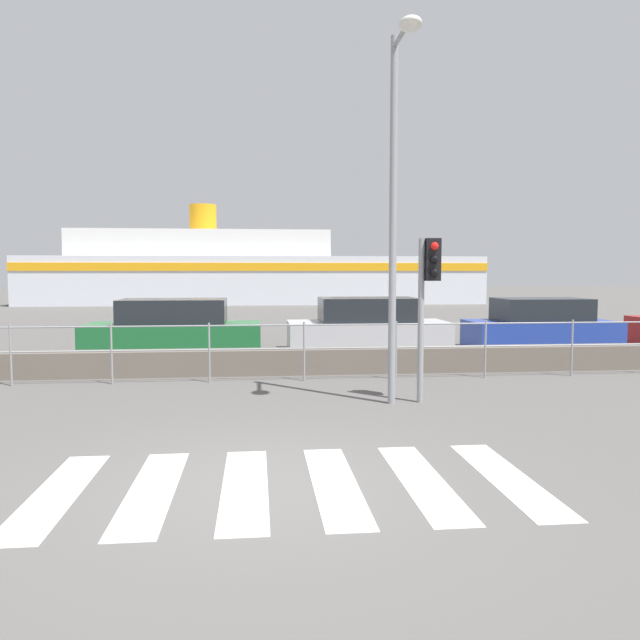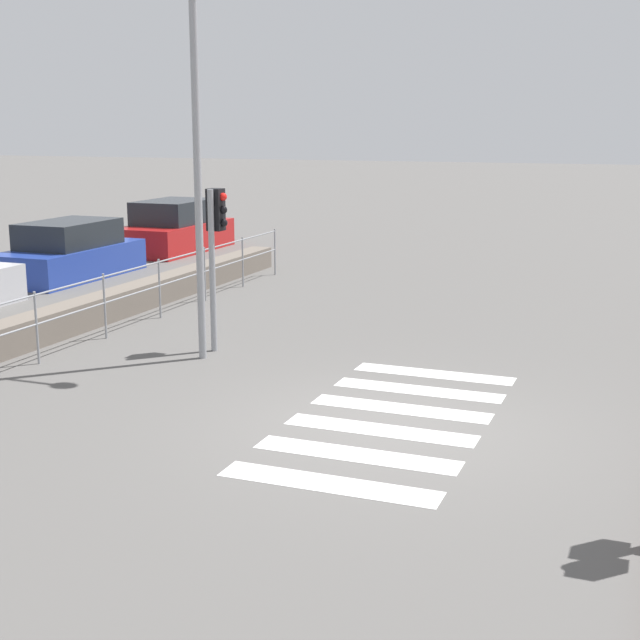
# 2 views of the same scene
# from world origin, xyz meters

# --- Properties ---
(ground_plane) EXTENTS (160.00, 160.00, 0.00)m
(ground_plane) POSITION_xyz_m (0.00, 0.00, 0.00)
(ground_plane) COLOR #565451
(crosswalk) EXTENTS (4.95, 2.40, 0.01)m
(crosswalk) POSITION_xyz_m (0.32, 0.00, 0.00)
(crosswalk) COLOR silver
(crosswalk) RESTS_ON ground_plane
(seawall) EXTENTS (22.29, 0.55, 0.52)m
(seawall) POSITION_xyz_m (0.00, 6.81, 0.26)
(seawall) COLOR #6B6056
(seawall) RESTS_ON ground_plane
(harbor_fence) EXTENTS (20.10, 0.04, 1.15)m
(harbor_fence) POSITION_xyz_m (0.00, 5.93, 0.76)
(harbor_fence) COLOR gray
(harbor_fence) RESTS_ON ground_plane
(traffic_light_far) EXTENTS (0.34, 0.32, 2.66)m
(traffic_light_far) POSITION_xyz_m (2.75, 3.74, 1.96)
(traffic_light_far) COLOR gray
(traffic_light_far) RESTS_ON ground_plane
(streetlamp) EXTENTS (0.32, 1.26, 5.77)m
(streetlamp) POSITION_xyz_m (2.16, 3.46, 3.61)
(streetlamp) COLOR gray
(streetlamp) RESTS_ON ground_plane
(ferry_boat) EXTENTS (29.66, 7.79, 6.59)m
(ferry_boat) POSITION_xyz_m (-0.72, 36.83, 2.05)
(ferry_boat) COLOR silver
(ferry_boat) RESTS_ON ground_plane
(parked_car_green) EXTENTS (4.50, 1.82, 1.41)m
(parked_car_green) POSITION_xyz_m (-2.16, 10.43, 0.60)
(parked_car_green) COLOR #1E6633
(parked_car_green) RESTS_ON ground_plane
(parked_car_silver) EXTENTS (4.28, 1.78, 1.43)m
(parked_car_silver) POSITION_xyz_m (2.98, 10.43, 0.61)
(parked_car_silver) COLOR #BCBCC1
(parked_car_silver) RESTS_ON ground_plane
(parked_car_blue) EXTENTS (4.01, 1.77, 1.39)m
(parked_car_blue) POSITION_xyz_m (7.84, 10.43, 0.59)
(parked_car_blue) COLOR #233D9E
(parked_car_blue) RESTS_ON ground_plane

